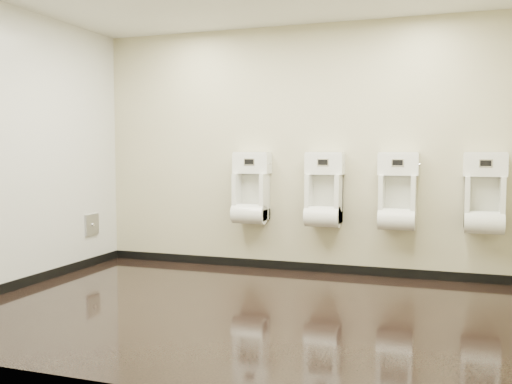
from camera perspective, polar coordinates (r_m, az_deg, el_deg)
ground at (r=5.03m, az=-0.17°, el=-11.76°), size 5.00×3.50×0.00m
back_wall at (r=6.52m, az=4.89°, el=4.28°), size 5.00×0.02×2.80m
front_wall at (r=3.24m, az=-10.40°, el=4.52°), size 5.00×0.02×2.80m
left_wall at (r=6.14m, az=-22.87°, el=4.00°), size 0.02×3.50×2.80m
tile_overlay_left at (r=6.13m, az=-22.83°, el=4.00°), size 0.01×3.50×2.80m
skirting_back at (r=6.64m, az=4.80°, el=-7.45°), size 5.00×0.02×0.10m
skirting_left at (r=6.27m, az=-22.45°, el=-8.43°), size 0.02×3.50×0.10m
access_panel at (r=7.12m, az=-16.10°, el=-3.15°), size 0.04×0.25×0.25m
urinal_0 at (r=6.58m, az=-0.51°, el=-0.14°), size 0.43×0.33×0.81m
urinal_1 at (r=6.34m, az=6.79°, el=-0.32°), size 0.43×0.33×0.81m
urinal_2 at (r=6.22m, az=13.98°, el=-0.50°), size 0.43×0.33×0.81m
urinal_3 at (r=6.21m, az=21.87°, el=-0.68°), size 0.43×0.33×0.81m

